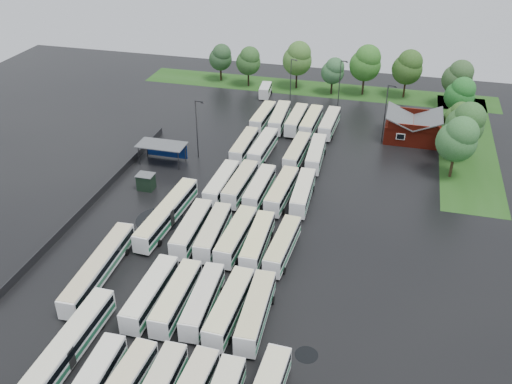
# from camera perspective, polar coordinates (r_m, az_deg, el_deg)

# --- Properties ---
(ground) EXTENTS (160.00, 160.00, 0.00)m
(ground) POSITION_cam_1_polar(r_m,az_deg,el_deg) (77.28, -3.74, -5.76)
(ground) COLOR black
(ground) RESTS_ON ground
(brick_building) EXTENTS (10.07, 8.60, 5.39)m
(brick_building) POSITION_cam_1_polar(r_m,az_deg,el_deg) (110.66, 15.37, 6.03)
(brick_building) COLOR #691509
(brick_building) RESTS_ON ground
(wash_shed) EXTENTS (8.20, 4.20, 3.58)m
(wash_shed) POSITION_cam_1_polar(r_m,az_deg,el_deg) (99.00, -9.32, 4.53)
(wash_shed) COLOR #2D2D30
(wash_shed) RESTS_ON ground
(utility_hut) EXTENTS (2.70, 2.20, 2.62)m
(utility_hut) POSITION_cam_1_polar(r_m,az_deg,el_deg) (91.84, -10.95, 1.02)
(utility_hut) COLOR black
(utility_hut) RESTS_ON ground
(grass_strip_north) EXTENTS (80.00, 10.00, 0.01)m
(grass_strip_north) POSITION_cam_1_polar(r_m,az_deg,el_deg) (133.13, 5.95, 10.23)
(grass_strip_north) COLOR #1E4913
(grass_strip_north) RESTS_ON ground
(grass_strip_east) EXTENTS (10.00, 50.00, 0.01)m
(grass_strip_east) POSITION_cam_1_polar(r_m,az_deg,el_deg) (112.17, 20.32, 4.47)
(grass_strip_east) COLOR #1E4913
(grass_strip_east) RESTS_ON ground
(west_fence) EXTENTS (0.10, 50.00, 1.20)m
(west_fence) POSITION_cam_1_polar(r_m,az_deg,el_deg) (91.34, -15.50, -0.28)
(west_fence) COLOR #2D2D30
(west_fence) RESTS_ON ground
(bus_r0c0) EXTENTS (2.72, 11.26, 3.12)m
(bus_r0c0) POSITION_cam_1_polar(r_m,az_deg,el_deg) (60.08, -16.12, -18.00)
(bus_r0c0) COLOR white
(bus_r0c0) RESTS_ON ground
(bus_r1c0) EXTENTS (2.51, 11.53, 3.21)m
(bus_r1c0) POSITION_cam_1_polar(r_m,az_deg,el_deg) (68.52, -10.50, -9.91)
(bus_r1c0) COLOR white
(bus_r1c0) RESTS_ON ground
(bus_r1c1) EXTENTS (2.58, 11.35, 3.15)m
(bus_r1c1) POSITION_cam_1_polar(r_m,az_deg,el_deg) (67.50, -7.96, -10.39)
(bus_r1c1) COLOR white
(bus_r1c1) RESTS_ON ground
(bus_r1c2) EXTENTS (2.89, 11.14, 3.07)m
(bus_r1c2) POSITION_cam_1_polar(r_m,az_deg,el_deg) (66.81, -5.35, -10.75)
(bus_r1c2) COLOR white
(bus_r1c2) RESTS_ON ground
(bus_r1c3) EXTENTS (2.74, 11.63, 3.22)m
(bus_r1c3) POSITION_cam_1_polar(r_m,az_deg,el_deg) (65.66, -2.67, -11.41)
(bus_r1c3) COLOR white
(bus_r1c3) RESTS_ON ground
(bus_r1c4) EXTENTS (2.98, 11.64, 3.21)m
(bus_r1c4) POSITION_cam_1_polar(r_m,az_deg,el_deg) (65.07, -0.02, -11.84)
(bus_r1c4) COLOR white
(bus_r1c4) RESTS_ON ground
(bus_r2c0) EXTENTS (2.77, 11.63, 3.22)m
(bus_r2c0) POSITION_cam_1_polar(r_m,az_deg,el_deg) (78.60, -6.44, -3.64)
(bus_r2c0) COLOR white
(bus_r2c0) RESTS_ON ground
(bus_r2c1) EXTENTS (2.93, 11.33, 3.12)m
(bus_r2c1) POSITION_cam_1_polar(r_m,az_deg,el_deg) (77.74, -4.30, -3.99)
(bus_r2c1) COLOR white
(bus_r2c1) RESTS_ON ground
(bus_r2c2) EXTENTS (2.79, 11.58, 3.21)m
(bus_r2c2) POSITION_cam_1_polar(r_m,az_deg,el_deg) (76.69, -2.00, -4.41)
(bus_r2c2) COLOR white
(bus_r2c2) RESTS_ON ground
(bus_r2c3) EXTENTS (2.76, 11.33, 3.13)m
(bus_r2c3) POSITION_cam_1_polar(r_m,az_deg,el_deg) (75.71, 0.16, -4.94)
(bus_r2c3) COLOR white
(bus_r2c3) RESTS_ON ground
(bus_r2c4) EXTENTS (2.84, 11.12, 3.07)m
(bus_r2c4) POSITION_cam_1_polar(r_m,az_deg,el_deg) (75.09, 2.68, -5.35)
(bus_r2c4) COLOR white
(bus_r2c4) RESTS_ON ground
(bus_r3c0) EXTENTS (2.55, 11.30, 3.14)m
(bus_r3c0) POSITION_cam_1_polar(r_m,az_deg,el_deg) (89.05, -3.45, 0.88)
(bus_r3c0) COLOR white
(bus_r3c0) RESTS_ON ground
(bus_r3c1) EXTENTS (2.84, 11.55, 3.19)m
(bus_r3c1) POSITION_cam_1_polar(r_m,az_deg,el_deg) (88.72, -1.57, 0.83)
(bus_r3c1) COLOR white
(bus_r3c1) RESTS_ON ground
(bus_r3c2) EXTENTS (2.58, 11.12, 3.08)m
(bus_r3c2) POSITION_cam_1_polar(r_m,az_deg,el_deg) (87.74, 0.36, 0.43)
(bus_r3c2) COLOR white
(bus_r3c2) RESTS_ON ground
(bus_r3c3) EXTENTS (2.98, 11.59, 3.20)m
(bus_r3c3) POSITION_cam_1_polar(r_m,az_deg,el_deg) (86.92, 2.58, 0.13)
(bus_r3c3) COLOR white
(bus_r3c3) RESTS_ON ground
(bus_r3c4) EXTENTS (2.75, 11.25, 3.11)m
(bus_r3c4) POSITION_cam_1_polar(r_m,az_deg,el_deg) (86.78, 4.70, -0.04)
(bus_r3c4) COLOR white
(bus_r3c4) RESTS_ON ground
(bus_r4c0) EXTENTS (2.42, 11.03, 3.06)m
(bus_r4c0) POSITION_cam_1_polar(r_m,az_deg,el_deg) (100.98, -1.17, 4.66)
(bus_r4c0) COLOR white
(bus_r4c0) RESTS_ON ground
(bus_r4c1) EXTENTS (2.81, 11.45, 3.17)m
(bus_r4c1) POSITION_cam_1_polar(r_m,az_deg,el_deg) (100.29, 0.71, 4.51)
(bus_r4c1) COLOR white
(bus_r4c1) RESTS_ON ground
(bus_r4c3) EXTENTS (2.84, 11.46, 3.17)m
(bus_r4c3) POSITION_cam_1_polar(r_m,az_deg,el_deg) (98.81, 4.12, 4.01)
(bus_r4c3) COLOR white
(bus_r4c3) RESTS_ON ground
(bus_r4c4) EXTENTS (2.86, 11.28, 3.11)m
(bus_r4c4) POSITION_cam_1_polar(r_m,az_deg,el_deg) (98.57, 6.01, 3.83)
(bus_r4c4) COLOR white
(bus_r4c4) RESTS_ON ground
(bus_r5c0) EXTENTS (2.66, 11.10, 3.07)m
(bus_r5c0) POSITION_cam_1_polar(r_m,az_deg,el_deg) (112.82, 0.71, 7.52)
(bus_r5c0) COLOR white
(bus_r5c0) RESTS_ON ground
(bus_r5c1) EXTENTS (3.00, 11.71, 3.23)m
(bus_r5c1) POSITION_cam_1_polar(r_m,az_deg,el_deg) (112.27, 2.37, 7.43)
(bus_r5c1) COLOR white
(bus_r5c1) RESTS_ON ground
(bus_r5c2) EXTENTS (2.55, 11.22, 3.11)m
(bus_r5c2) POSITION_cam_1_polar(r_m,az_deg,el_deg) (111.69, 4.05, 7.22)
(bus_r5c2) COLOR white
(bus_r5c2) RESTS_ON ground
(bus_r5c3) EXTENTS (2.76, 11.38, 3.15)m
(bus_r5c3) POSITION_cam_1_polar(r_m,az_deg,el_deg) (110.99, 5.53, 7.01)
(bus_r5c3) COLOR white
(bus_r5c3) RESTS_ON ground
(bus_r5c4) EXTENTS (2.74, 11.29, 3.12)m
(bus_r5c4) POSITION_cam_1_polar(r_m,az_deg,el_deg) (110.79, 7.36, 6.84)
(bus_r5c4) COLOR white
(bus_r5c4) RESTS_ON ground
(artic_bus_west_a) EXTENTS (2.57, 16.95, 3.14)m
(artic_bus_west_a) POSITION_cam_1_polar(r_m,az_deg,el_deg) (64.00, -18.48, -14.76)
(artic_bus_west_a) COLOR white
(artic_bus_west_a) RESTS_ON ground
(artic_bus_west_b) EXTENTS (3.13, 16.85, 3.11)m
(artic_bus_west_b) POSITION_cam_1_polar(r_m,az_deg,el_deg) (82.38, -8.87, -2.13)
(artic_bus_west_b) COLOR white
(artic_bus_west_b) RESTS_ON ground
(artic_bus_west_c) EXTENTS (2.96, 16.64, 3.07)m
(artic_bus_west_c) POSITION_cam_1_polar(r_m,az_deg,el_deg) (73.85, -15.42, -7.29)
(artic_bus_west_c) COLOR white
(artic_bus_west_c) RESTS_ON ground
(minibus) EXTENTS (2.64, 5.86, 2.48)m
(minibus) POSITION_cam_1_polar(r_m,az_deg,el_deg) (127.64, 0.94, 10.15)
(minibus) COLOR white
(minibus) RESTS_ON ground
(tree_north_0) EXTENTS (5.34, 5.34, 8.84)m
(tree_north_0) POSITION_cam_1_polar(r_m,az_deg,el_deg) (136.22, -3.53, 13.32)
(tree_north_0) COLOR black
(tree_north_0) RESTS_ON ground
(tree_north_1) EXTENTS (5.60, 5.60, 9.27)m
(tree_north_1) POSITION_cam_1_polar(r_m,az_deg,el_deg) (132.47, -0.73, 13.01)
(tree_north_1) COLOR black
(tree_north_1) RESTS_ON ground
(tree_north_2) EXTENTS (6.59, 6.59, 10.91)m
(tree_north_2) POSITION_cam_1_polar(r_m,az_deg,el_deg) (130.96, 4.20, 13.21)
(tree_north_2) COLOR black
(tree_north_2) RESTS_ON ground
(tree_north_3) EXTENTS (5.06, 5.06, 8.38)m
(tree_north_3) POSITION_cam_1_polar(r_m,az_deg,el_deg) (128.68, 7.74, 11.94)
(tree_north_3) COLOR black
(tree_north_3) RESTS_ON ground
(tree_north_4) EXTENTS (6.84, 6.84, 11.33)m
(tree_north_4) POSITION_cam_1_polar(r_m,az_deg,el_deg) (128.83, 10.95, 12.58)
(tree_north_4) COLOR #322517
(tree_north_4) RESTS_ON ground
(tree_north_5) EXTENTS (6.49, 6.49, 10.76)m
(tree_north_5) POSITION_cam_1_polar(r_m,az_deg,el_deg) (129.24, 14.97, 12.00)
(tree_north_5) COLOR #321E10
(tree_north_5) RESTS_ON ground
(tree_north_6) EXTENTS (5.35, 5.35, 8.86)m
(tree_north_6) POSITION_cam_1_polar(r_m,az_deg,el_deg) (128.29, 19.60, 10.56)
(tree_north_6) COLOR #301D0F
(tree_north_6) RESTS_ON ground
(tree_east_0) EXTENTS (6.51, 6.51, 10.79)m
(tree_east_0) POSITION_cam_1_polar(r_m,az_deg,el_deg) (96.67, 19.58, 5.04)
(tree_east_0) COLOR #3A2B1A
(tree_east_0) RESTS_ON ground
(tree_east_1) EXTENTS (6.51, 6.51, 10.78)m
(tree_east_1) POSITION_cam_1_polar(r_m,az_deg,el_deg) (103.09, 20.28, 6.47)
(tree_east_1) COLOR black
(tree_east_1) RESTS_ON ground
(tree_east_2) EXTENTS (4.90, 4.90, 8.12)m
(tree_east_2) POSITION_cam_1_polar(r_m,az_deg,el_deg) (110.03, 19.61, 7.10)
(tree_east_2) COLOR black
(tree_east_2) RESTS_ON ground
(tree_east_3) EXTENTS (5.82, 5.82, 9.64)m
(tree_east_3) POSITION_cam_1_polar(r_m,az_deg,el_deg) (118.49, 19.79, 9.21)
(tree_east_3) COLOR #3C2713
(tree_east_3) RESTS_ON ground
(tree_east_4) EXTENTS (6.23, 6.23, 10.32)m
(tree_east_4) POSITION_cam_1_polar(r_m,az_deg,el_deg) (126.74, 19.59, 10.78)
(tree_east_4) COLOR black
(tree_east_4) RESTS_ON ground
(lamp_post_ne) EXTENTS (1.67, 0.33, 10.83)m
(lamp_post_ne) POSITION_cam_1_polar(r_m,az_deg,el_deg) (106.98, 12.91, 8.10)
(lamp_post_ne) COLOR #2D2D30
(lamp_post_ne) RESTS_ON ground
(lamp_post_nw) EXTENTS (1.64, 0.32, 10.62)m
(lamp_post_nw) POSITION_cam_1_polar(r_m,az_deg,el_deg) (98.49, -5.88, 6.68)
(lamp_post_nw) COLOR #2D2D30
(lamp_post_nw) RESTS_ON ground
(lamp_post_back_w) EXTENTS (1.41, 0.27, 9.15)m
(lamp_post_back_w) POSITION_cam_1_polar(r_m,az_deg,el_deg) (124.07, 3.56, 11.42)
(lamp_post_back_w) COLOR #2D2D30
(lamp_post_back_w) RESTS_ON ground
(lamp_post_back_e) EXTENTS (1.55, 0.30, 10.04)m
(lamp_post_back_e) POSITION_cam_1_polar(r_m,az_deg,el_deg) (121.40, 8.43, 10.98)
(lamp_post_back_e) COLOR #2D2D30
(lamp_post_back_e) RESTS_ON ground
(puddle_0) EXTENTS (4.37, 4.37, 0.01)m
(puddle_0) POSITION_cam_1_polar(r_m,az_deg,el_deg) (62.40, -10.11, -17.05)
(puddle_0) COLOR black
(puddle_0) RESTS_ON ground
(puddle_2) EXTENTS (7.01, 7.01, 0.01)m
(puddle_2) POSITION_cam_1_polar(r_m,az_deg,el_deg) (84.32, -9.62, -2.75)
(puddle_2) COLOR black
(puddle_2) RESTS_ON ground
(puddle_3) EXTENTS (3.60, 3.60, 0.01)m
(puddle_3) POSITION_cam_1_polar(r_m,az_deg,el_deg) (74.23, 0.35, -7.41)
(puddle_3) COLOR black
(puddle_3) RESTS_ON ground
(puddle_4) EXTENTS (2.53, 2.53, 0.01)m
(puddle_4) POSITION_cam_1_polar(r_m,az_deg,el_deg) (63.09, 5.07, -15.91)
(puddle_4) COLOR black
(puddle_4) RESTS_ON ground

